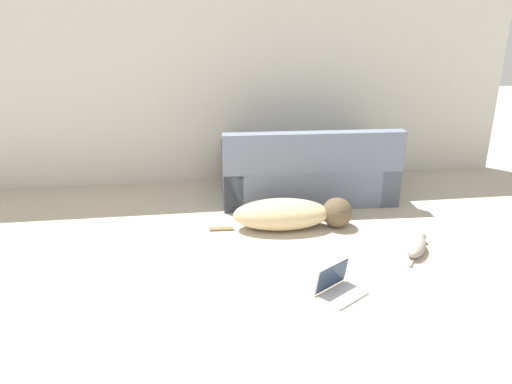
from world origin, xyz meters
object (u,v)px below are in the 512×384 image
object	(u,v)px
couch	(307,174)
laptop_open	(336,284)
cat	(417,245)
dog	(291,214)

from	to	relation	value
couch	laptop_open	size ratio (longest dim) A/B	4.46
laptop_open	cat	bearing A→B (deg)	-2.01
couch	dog	bearing A→B (deg)	69.77
cat	laptop_open	size ratio (longest dim) A/B	1.21
dog	cat	size ratio (longest dim) A/B	2.70
dog	laptop_open	size ratio (longest dim) A/B	3.26
dog	cat	bearing A→B (deg)	-28.98
couch	cat	xyz separation A→B (m)	(0.65, -1.40, -0.20)
couch	laptop_open	bearing A→B (deg)	86.03
couch	cat	size ratio (longest dim) A/B	3.69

